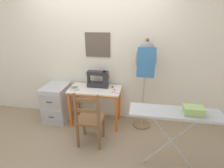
{
  "coord_description": "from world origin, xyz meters",
  "views": [
    {
      "loc": [
        0.77,
        -2.56,
        1.96
      ],
      "look_at": [
        0.32,
        0.22,
        0.83
      ],
      "focal_mm": 28.0,
      "sensor_mm": 36.0,
      "label": 1
    }
  ],
  "objects_px": {
    "thread_spool_mid_table": "(113,87)",
    "scissors": "(114,92)",
    "thread_spool_near_machine": "(110,88)",
    "thread_spool_far_edge": "(114,90)",
    "wooden_chair": "(90,119)",
    "filing_cabinet": "(57,103)",
    "storage_box": "(193,110)",
    "dress_form": "(146,64)",
    "sewing_machine": "(99,80)",
    "fabric_bowl": "(75,89)",
    "ironing_board": "(175,115)"
  },
  "relations": [
    {
      "from": "fabric_bowl",
      "to": "scissors",
      "type": "xyz_separation_m",
      "value": [
        0.7,
        0.0,
        -0.02
      ]
    },
    {
      "from": "thread_spool_near_machine",
      "to": "dress_form",
      "type": "relative_size",
      "value": 0.02
    },
    {
      "from": "sewing_machine",
      "to": "scissors",
      "type": "relative_size",
      "value": 2.93
    },
    {
      "from": "thread_spool_near_machine",
      "to": "dress_form",
      "type": "xyz_separation_m",
      "value": [
        0.6,
        0.01,
        0.46
      ]
    },
    {
      "from": "thread_spool_mid_table",
      "to": "dress_form",
      "type": "xyz_separation_m",
      "value": [
        0.56,
        -0.03,
        0.46
      ]
    },
    {
      "from": "filing_cabinet",
      "to": "storage_box",
      "type": "relative_size",
      "value": 3.09
    },
    {
      "from": "thread_spool_far_edge",
      "to": "dress_form",
      "type": "height_order",
      "value": "dress_form"
    },
    {
      "from": "sewing_machine",
      "to": "storage_box",
      "type": "distance_m",
      "value": 1.69
    },
    {
      "from": "fabric_bowl",
      "to": "thread_spool_far_edge",
      "type": "height_order",
      "value": "fabric_bowl"
    },
    {
      "from": "thread_spool_near_machine",
      "to": "ironing_board",
      "type": "height_order",
      "value": "ironing_board"
    },
    {
      "from": "fabric_bowl",
      "to": "wooden_chair",
      "type": "distance_m",
      "value": 0.68
    },
    {
      "from": "sewing_machine",
      "to": "storage_box",
      "type": "xyz_separation_m",
      "value": [
        1.37,
        -0.99,
        0.06
      ]
    },
    {
      "from": "thread_spool_far_edge",
      "to": "wooden_chair",
      "type": "height_order",
      "value": "wooden_chair"
    },
    {
      "from": "sewing_machine",
      "to": "ironing_board",
      "type": "relative_size",
      "value": 0.36
    },
    {
      "from": "thread_spool_near_machine",
      "to": "thread_spool_far_edge",
      "type": "bearing_deg",
      "value": -35.7
    },
    {
      "from": "thread_spool_mid_table",
      "to": "filing_cabinet",
      "type": "xyz_separation_m",
      "value": [
        -1.09,
        -0.06,
        -0.38
      ]
    },
    {
      "from": "sewing_machine",
      "to": "wooden_chair",
      "type": "distance_m",
      "value": 0.8
    },
    {
      "from": "filing_cabinet",
      "to": "storage_box",
      "type": "bearing_deg",
      "value": -22.28
    },
    {
      "from": "dress_form",
      "to": "thread_spool_mid_table",
      "type": "bearing_deg",
      "value": 176.86
    },
    {
      "from": "sewing_machine",
      "to": "scissors",
      "type": "distance_m",
      "value": 0.4
    },
    {
      "from": "thread_spool_mid_table",
      "to": "wooden_chair",
      "type": "distance_m",
      "value": 0.76
    },
    {
      "from": "thread_spool_far_edge",
      "to": "storage_box",
      "type": "xyz_separation_m",
      "value": [
        1.07,
        -0.87,
        0.18
      ]
    },
    {
      "from": "fabric_bowl",
      "to": "thread_spool_mid_table",
      "type": "relative_size",
      "value": 4.39
    },
    {
      "from": "thread_spool_far_edge",
      "to": "dress_form",
      "type": "distance_m",
      "value": 0.7
    },
    {
      "from": "scissors",
      "to": "filing_cabinet",
      "type": "bearing_deg",
      "value": 173.67
    },
    {
      "from": "scissors",
      "to": "filing_cabinet",
      "type": "height_order",
      "value": "scissors"
    },
    {
      "from": "thread_spool_far_edge",
      "to": "storage_box",
      "type": "height_order",
      "value": "storage_box"
    },
    {
      "from": "ironing_board",
      "to": "sewing_machine",
      "type": "bearing_deg",
      "value": 140.62
    },
    {
      "from": "thread_spool_far_edge",
      "to": "fabric_bowl",
      "type": "bearing_deg",
      "value": -172.69
    },
    {
      "from": "thread_spool_mid_table",
      "to": "scissors",
      "type": "bearing_deg",
      "value": -74.53
    },
    {
      "from": "fabric_bowl",
      "to": "filing_cabinet",
      "type": "distance_m",
      "value": 0.6
    },
    {
      "from": "thread_spool_mid_table",
      "to": "filing_cabinet",
      "type": "relative_size",
      "value": 0.05
    },
    {
      "from": "sewing_machine",
      "to": "ironing_board",
      "type": "height_order",
      "value": "sewing_machine"
    },
    {
      "from": "thread_spool_mid_table",
      "to": "filing_cabinet",
      "type": "distance_m",
      "value": 1.16
    },
    {
      "from": "thread_spool_mid_table",
      "to": "ironing_board",
      "type": "bearing_deg",
      "value": -45.56
    },
    {
      "from": "thread_spool_mid_table",
      "to": "storage_box",
      "type": "height_order",
      "value": "storage_box"
    },
    {
      "from": "fabric_bowl",
      "to": "thread_spool_mid_table",
      "type": "distance_m",
      "value": 0.68
    },
    {
      "from": "sewing_machine",
      "to": "dress_form",
      "type": "distance_m",
      "value": 0.88
    },
    {
      "from": "thread_spool_near_machine",
      "to": "filing_cabinet",
      "type": "height_order",
      "value": "thread_spool_near_machine"
    },
    {
      "from": "fabric_bowl",
      "to": "thread_spool_far_edge",
      "type": "xyz_separation_m",
      "value": [
        0.7,
        0.09,
        -0.01
      ]
    },
    {
      "from": "thread_spool_near_machine",
      "to": "scissors",
      "type": "bearing_deg",
      "value": -58.35
    },
    {
      "from": "wooden_chair",
      "to": "filing_cabinet",
      "type": "height_order",
      "value": "wooden_chair"
    },
    {
      "from": "scissors",
      "to": "storage_box",
      "type": "relative_size",
      "value": 0.6
    },
    {
      "from": "scissors",
      "to": "thread_spool_far_edge",
      "type": "bearing_deg",
      "value": 93.29
    },
    {
      "from": "thread_spool_near_machine",
      "to": "wooden_chair",
      "type": "distance_m",
      "value": 0.72
    },
    {
      "from": "thread_spool_far_edge",
      "to": "thread_spool_mid_table",
      "type": "bearing_deg",
      "value": 114.91
    },
    {
      "from": "fabric_bowl",
      "to": "dress_form",
      "type": "xyz_separation_m",
      "value": [
        1.21,
        0.16,
        0.46
      ]
    },
    {
      "from": "thread_spool_near_machine",
      "to": "thread_spool_far_edge",
      "type": "relative_size",
      "value": 1.01
    },
    {
      "from": "filing_cabinet",
      "to": "ironing_board",
      "type": "xyz_separation_m",
      "value": [
        2.01,
        -0.88,
        0.46
      ]
    },
    {
      "from": "fabric_bowl",
      "to": "ironing_board",
      "type": "distance_m",
      "value": 1.75
    }
  ]
}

